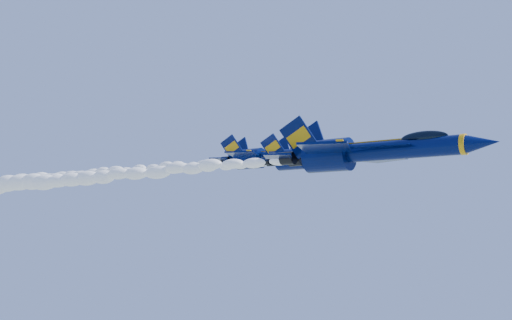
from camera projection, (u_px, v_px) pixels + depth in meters
The scene contains 6 objects.
jet_lead at pixel (369, 151), 56.30m from camera, with size 19.63×16.10×7.29m.
smoke_trail_jet_lead at pixel (77, 178), 77.55m from camera, with size 59.53×2.66×2.39m, color white.
jet_second at pixel (317, 156), 73.58m from camera, with size 16.40×13.46×6.10m.
smoke_trail_jet_second at pixel (96, 177), 94.06m from camera, with size 59.53×2.22×2.00m, color white.
jet_third at pixel (272, 156), 86.60m from camera, with size 18.21×14.94×6.77m.
smoke_trail_jet_third at pixel (84, 175), 107.51m from camera, with size 59.53×2.47×2.22m, color white.
Camera 1 is at (43.24, -66.83, 142.96)m, focal length 45.00 mm.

